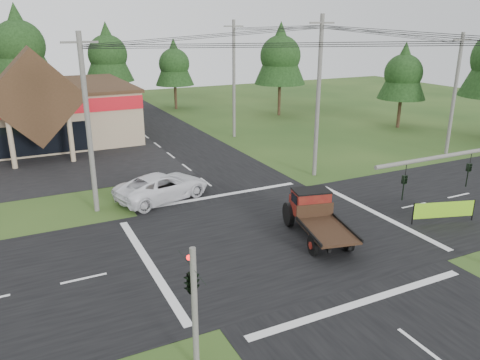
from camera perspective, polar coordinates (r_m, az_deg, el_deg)
ground at (r=25.40m, az=4.46°, el=-6.86°), size 120.00×120.00×0.00m
road_ns at (r=25.40m, az=4.46°, el=-6.83°), size 12.00×120.00×0.02m
road_ew at (r=25.40m, az=4.46°, el=-6.83°), size 120.00×12.00×0.02m
traffic_signal_corner at (r=15.00m, az=-5.95°, el=-10.94°), size 0.53×2.48×4.40m
utility_pole_nw at (r=28.44m, az=-18.04°, el=6.53°), size 2.00×0.30×10.50m
utility_pole_ne at (r=34.40m, az=9.51°, el=9.99°), size 2.00×0.30×11.50m
utility_pole_far at (r=44.08m, az=24.69°, el=9.57°), size 2.00×0.30×10.20m
utility_pole_n at (r=46.42m, az=-0.75°, el=12.23°), size 2.00×0.30×11.20m
tree_row_c at (r=60.70m, az=-25.37°, el=14.85°), size 7.28×7.28×13.13m
tree_row_d at (r=62.87m, az=-15.86°, el=14.73°), size 6.16×6.16×11.11m
tree_row_e at (r=63.05m, az=-8.04°, el=14.01°), size 5.04×5.04×9.09m
tree_side_ne at (r=58.04m, az=4.95°, el=15.07°), size 6.16×6.16×11.11m
tree_side_e_near at (r=53.61m, az=19.32°, el=12.40°), size 5.04×5.04×9.09m
antique_flatbed_truck at (r=24.92m, az=9.54°, el=-4.56°), size 3.40×6.08×2.40m
roadside_banner at (r=29.16m, az=23.55°, el=-3.60°), size 3.67×1.25×1.30m
white_pickup at (r=30.61m, az=-9.43°, el=-0.79°), size 6.74×4.48×1.72m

